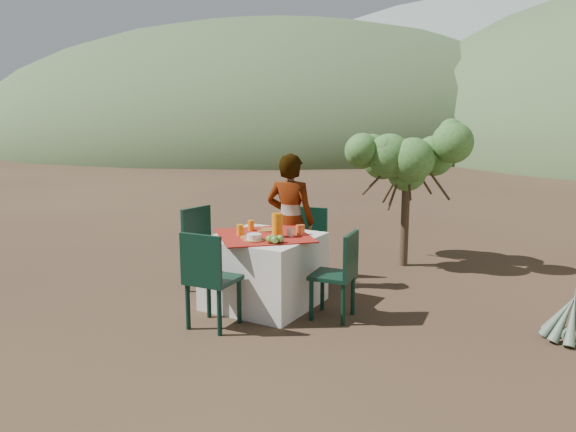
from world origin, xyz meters
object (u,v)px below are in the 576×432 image
Objects in this scene: person at (290,221)px; agave at (573,319)px; table at (264,270)px; chair_left at (204,245)px; shrub_tree at (412,166)px; chair_right at (340,271)px; juice_pitcher at (277,225)px; chair_far at (308,240)px; chair_near at (208,276)px.

person is 2.66× the size of agave.
chair_left reaches higher than table.
chair_right is at bearing -89.17° from shrub_tree.
shrub_tree is (0.90, 1.64, 0.55)m from person.
table is 0.79m from person.
juice_pitcher is at bearing 100.19° from person.
chair_left is 0.57× the size of shrub_tree.
juice_pitcher is at bearing -105.95° from shrub_tree.
chair_near is at bearing -101.92° from chair_far.
chair_far reaches higher than agave.
chair_left reaches higher than chair_far.
chair_left is 3.89× the size of juice_pitcher.
table is 1.48× the size of chair_right.
juice_pitcher is (0.25, 0.83, 0.36)m from chair_near.
chair_right reaches higher than agave.
agave is at bearing -76.79° from chair_left.
chair_left is 3.84m from agave.
table is 1.47× the size of chair_far.
chair_right is 0.52× the size of shrub_tree.
chair_right is (0.87, 0.02, 0.11)m from table.
chair_left is (-0.79, 0.95, 0.01)m from chair_near.
juice_pitcher reaches higher than chair_near.
juice_pitcher is (-0.70, -0.04, 0.40)m from chair_right.
chair_left is at bearing 173.32° from table.
person is (-0.93, 0.65, 0.30)m from chair_right.
chair_far is at bearing 91.59° from table.
chair_far is 1.90m from chair_near.
chair_near is 1.29m from chair_right.
chair_far is (-0.03, 1.06, 0.11)m from table.
chair_far is at bearing 170.81° from agave.
shrub_tree is at bearing 173.76° from chair_right.
person is at bearing -94.55° from chair_near.
person is at bearing -118.77° from shrub_tree.
chair_left reaches higher than agave.
shrub_tree is at bearing 140.14° from agave.
chair_right is (1.75, -0.08, -0.05)m from chair_left.
chair_left is 1.62× the size of agave.
shrub_tree is at bearing 45.27° from chair_far.
agave is at bearing 12.15° from juice_pitcher.
chair_far is 0.92× the size of chair_left.
chair_left is at bearing 173.77° from juice_pitcher.
juice_pitcher is (0.17, -0.01, 0.51)m from table.
chair_near reaches higher than table.
chair_far is 1.50× the size of agave.
shrub_tree reaches higher than agave.
person is at bearing -105.85° from chair_far.
chair_near is 1.24m from chair_left.
chair_left reaches higher than chair_right.
chair_far reaches higher than chair_right.
person is (0.02, 1.52, 0.27)m from chair_near.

